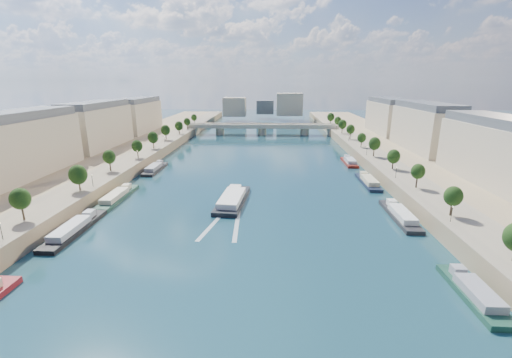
# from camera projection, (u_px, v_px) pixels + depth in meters

# --- Properties ---
(ground) EXTENTS (700.00, 700.00, 0.00)m
(ground) POSITION_uv_depth(u_px,v_px,m) (254.00, 178.00, 142.62)
(ground) COLOR #0C2937
(ground) RESTS_ON ground
(quay_left) EXTENTS (44.00, 520.00, 5.00)m
(quay_left) POSITION_uv_depth(u_px,v_px,m) (85.00, 171.00, 145.09)
(quay_left) COLOR #9E8460
(quay_left) RESTS_ON ground
(quay_right) EXTENTS (44.00, 520.00, 5.00)m
(quay_right) POSITION_uv_depth(u_px,v_px,m) (431.00, 175.00, 138.78)
(quay_right) COLOR #9E8460
(quay_right) RESTS_ON ground
(pave_left) EXTENTS (14.00, 520.00, 0.10)m
(pave_left) POSITION_uv_depth(u_px,v_px,m) (119.00, 165.00, 143.72)
(pave_left) COLOR gray
(pave_left) RESTS_ON quay_left
(pave_right) EXTENTS (14.00, 520.00, 0.10)m
(pave_right) POSITION_uv_depth(u_px,v_px,m) (394.00, 168.00, 138.73)
(pave_right) COLOR gray
(pave_right) RESTS_ON quay_right
(trees_left) EXTENTS (4.80, 268.80, 8.26)m
(trees_left) POSITION_uv_depth(u_px,v_px,m) (124.00, 152.00, 144.05)
(trees_left) COLOR #382B1E
(trees_left) RESTS_ON ground
(trees_right) EXTENTS (4.80, 268.80, 8.26)m
(trees_right) POSITION_uv_depth(u_px,v_px,m) (383.00, 150.00, 146.91)
(trees_right) COLOR #382B1E
(trees_right) RESTS_ON ground
(lamps_left) EXTENTS (0.36, 200.36, 4.28)m
(lamps_left) POSITION_uv_depth(u_px,v_px,m) (118.00, 165.00, 133.17)
(lamps_left) COLOR black
(lamps_left) RESTS_ON ground
(lamps_right) EXTENTS (0.36, 200.36, 4.28)m
(lamps_right) POSITION_uv_depth(u_px,v_px,m) (380.00, 159.00, 142.97)
(lamps_right) COLOR black
(lamps_right) RESTS_ON ground
(buildings_left) EXTENTS (16.00, 226.00, 23.20)m
(buildings_left) POSITION_uv_depth(u_px,v_px,m) (66.00, 133.00, 153.31)
(buildings_left) COLOR #BEAF92
(buildings_left) RESTS_ON ground
(buildings_right) EXTENTS (16.00, 226.00, 23.20)m
(buildings_right) POSITION_uv_depth(u_px,v_px,m) (454.00, 136.00, 145.86)
(buildings_right) COLOR #BEAF92
(buildings_right) RESTS_ON ground
(skyline) EXTENTS (79.00, 42.00, 22.00)m
(skyline) POSITION_uv_depth(u_px,v_px,m) (268.00, 106.00, 349.12)
(skyline) COLOR #BEAF92
(skyline) RESTS_ON ground
(bridge) EXTENTS (112.00, 12.00, 8.15)m
(bridge) POSITION_uv_depth(u_px,v_px,m) (262.00, 128.00, 257.00)
(bridge) COLOR #C1B79E
(bridge) RESTS_ON ground
(tour_barge) EXTENTS (10.12, 28.33, 3.79)m
(tour_barge) POSITION_uv_depth(u_px,v_px,m) (232.00, 199.00, 114.29)
(tour_barge) COLOR black
(tour_barge) RESTS_ON ground
(wake) EXTENTS (10.75, 26.03, 0.04)m
(wake) POSITION_uv_depth(u_px,v_px,m) (226.00, 222.00, 98.64)
(wake) COLOR silver
(wake) RESTS_ON ground
(moored_barges_left) EXTENTS (5.00, 160.87, 3.60)m
(moored_barges_left) POSITION_uv_depth(u_px,v_px,m) (67.00, 235.00, 88.68)
(moored_barges_left) COLOR #1A1D3A
(moored_barges_left) RESTS_ON ground
(moored_barges_right) EXTENTS (5.00, 160.07, 3.60)m
(moored_barges_right) POSITION_uv_depth(u_px,v_px,m) (402.00, 218.00, 99.56)
(moored_barges_right) COLOR black
(moored_barges_right) RESTS_ON ground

